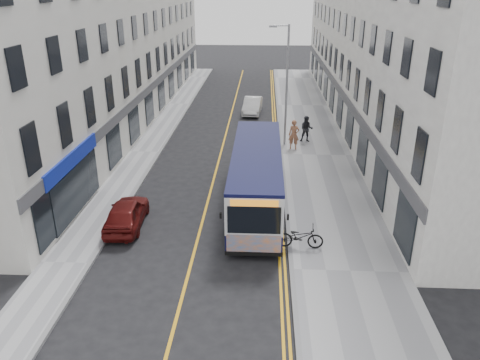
# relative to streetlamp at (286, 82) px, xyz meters

# --- Properties ---
(ground) EXTENTS (140.00, 140.00, 0.00)m
(ground) POSITION_rel_streetlamp_xyz_m (-4.17, -14.00, -4.38)
(ground) COLOR black
(ground) RESTS_ON ground
(pavement_east) EXTENTS (4.50, 64.00, 0.12)m
(pavement_east) POSITION_rel_streetlamp_xyz_m (2.08, -2.00, -4.32)
(pavement_east) COLOR #979799
(pavement_east) RESTS_ON ground
(pavement_west) EXTENTS (2.00, 64.00, 0.12)m
(pavement_west) POSITION_rel_streetlamp_xyz_m (-9.17, -2.00, -4.32)
(pavement_west) COLOR #979799
(pavement_west) RESTS_ON ground
(kerb_east) EXTENTS (0.18, 64.00, 0.13)m
(kerb_east) POSITION_rel_streetlamp_xyz_m (-0.17, -2.00, -4.32)
(kerb_east) COLOR slate
(kerb_east) RESTS_ON ground
(kerb_west) EXTENTS (0.18, 64.00, 0.13)m
(kerb_west) POSITION_rel_streetlamp_xyz_m (-8.17, -2.00, -4.32)
(kerb_west) COLOR slate
(kerb_west) RESTS_ON ground
(road_centre_line) EXTENTS (0.12, 64.00, 0.01)m
(road_centre_line) POSITION_rel_streetlamp_xyz_m (-4.17, -2.00, -4.38)
(road_centre_line) COLOR orange
(road_centre_line) RESTS_ON ground
(road_dbl_yellow_inner) EXTENTS (0.10, 64.00, 0.01)m
(road_dbl_yellow_inner) POSITION_rel_streetlamp_xyz_m (-0.62, -2.00, -4.38)
(road_dbl_yellow_inner) COLOR orange
(road_dbl_yellow_inner) RESTS_ON ground
(road_dbl_yellow_outer) EXTENTS (0.10, 64.00, 0.01)m
(road_dbl_yellow_outer) POSITION_rel_streetlamp_xyz_m (-0.42, -2.00, -4.38)
(road_dbl_yellow_outer) COLOR orange
(road_dbl_yellow_outer) RESTS_ON ground
(terrace_east) EXTENTS (6.00, 46.00, 13.00)m
(terrace_east) POSITION_rel_streetlamp_xyz_m (7.33, 7.00, 2.12)
(terrace_east) COLOR white
(terrace_east) RESTS_ON ground
(terrace_west) EXTENTS (6.00, 46.00, 13.00)m
(terrace_west) POSITION_rel_streetlamp_xyz_m (-13.17, 7.00, 2.12)
(terrace_west) COLOR silver
(terrace_west) RESTS_ON ground
(streetlamp) EXTENTS (1.32, 0.18, 8.00)m
(streetlamp) POSITION_rel_streetlamp_xyz_m (0.00, 0.00, 0.00)
(streetlamp) COLOR #95979D
(streetlamp) RESTS_ON ground
(city_bus) EXTENTS (2.39, 10.21, 2.96)m
(city_bus) POSITION_rel_streetlamp_xyz_m (-1.67, -9.51, -2.76)
(city_bus) COLOR black
(city_bus) RESTS_ON ground
(bicycle) EXTENTS (1.97, 0.77, 1.02)m
(bicycle) POSITION_rel_streetlamp_xyz_m (0.23, -13.59, -3.75)
(bicycle) COLOR black
(bicycle) RESTS_ON pavement_east
(pedestrian_near) EXTENTS (0.76, 0.54, 1.96)m
(pedestrian_near) POSITION_rel_streetlamp_xyz_m (0.64, -0.92, -3.28)
(pedestrian_near) COLOR #965F44
(pedestrian_near) RESTS_ON pavement_east
(pedestrian_far) EXTENTS (0.94, 0.77, 1.81)m
(pedestrian_far) POSITION_rel_streetlamp_xyz_m (1.60, 0.68, -3.36)
(pedestrian_far) COLOR black
(pedestrian_far) RESTS_ON pavement_east
(car_white) EXTENTS (1.68, 4.15, 1.34)m
(car_white) POSITION_rel_streetlamp_xyz_m (-2.37, 8.59, -3.71)
(car_white) COLOR silver
(car_white) RESTS_ON ground
(car_maroon) EXTENTS (1.74, 3.93, 1.31)m
(car_maroon) POSITION_rel_streetlamp_xyz_m (-7.57, -11.91, -3.73)
(car_maroon) COLOR #520F0D
(car_maroon) RESTS_ON ground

